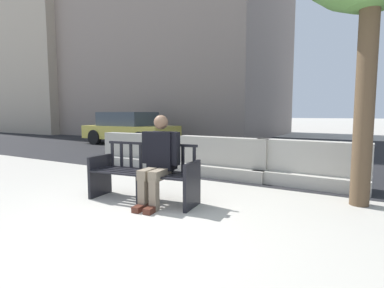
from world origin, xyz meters
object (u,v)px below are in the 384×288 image
street_bench (144,175)px  jersey_barrier_centre (222,160)px  seated_person (159,158)px  jersey_barrier_left (138,153)px  jersey_barrier_right (310,168)px  car_taxi_near (130,128)px

street_bench → jersey_barrier_centre: street_bench is taller
seated_person → jersey_barrier_centre: bearing=90.5°
jersey_barrier_left → jersey_barrier_right: (4.09, -0.00, 0.00)m
jersey_barrier_centre → jersey_barrier_left: size_ratio=1.00×
jersey_barrier_left → jersey_barrier_right: bearing=-0.0°
jersey_barrier_right → seated_person: bearing=-126.9°
jersey_barrier_centre → car_taxi_near: car_taxi_near is taller
jersey_barrier_right → street_bench: bearing=-131.7°
jersey_barrier_left → car_taxi_near: bearing=133.7°
car_taxi_near → seated_person: bearing=-45.7°
jersey_barrier_centre → jersey_barrier_right: same height
jersey_barrier_left → jersey_barrier_right: size_ratio=0.99×
jersey_barrier_centre → jersey_barrier_right: bearing=0.8°
car_taxi_near → street_bench: bearing=-47.0°
jersey_barrier_centre → jersey_barrier_left: (-2.32, 0.03, 0.00)m
jersey_barrier_left → car_taxi_near: car_taxi_near is taller
street_bench → car_taxi_near: size_ratio=0.42×
jersey_barrier_left → street_bench: bearing=-48.4°
street_bench → jersey_barrier_centre: 2.29m
jersey_barrier_centre → jersey_barrier_left: same height
jersey_barrier_centre → seated_person: bearing=-89.5°
jersey_barrier_centre → jersey_barrier_right: (1.76, 0.03, 0.00)m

